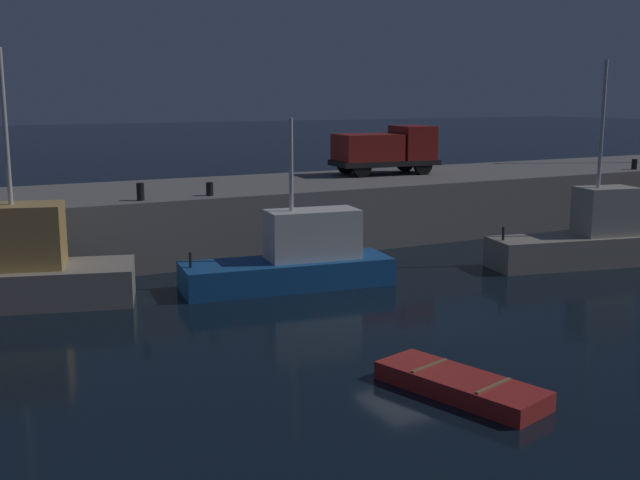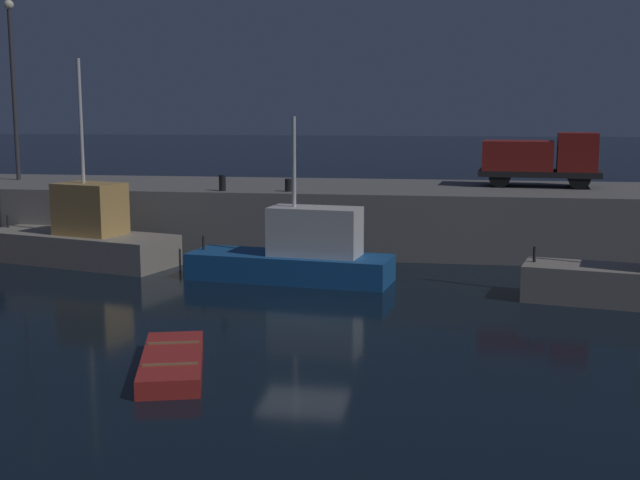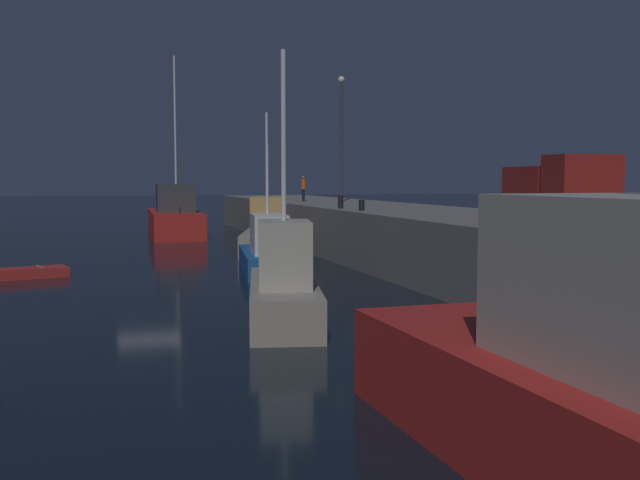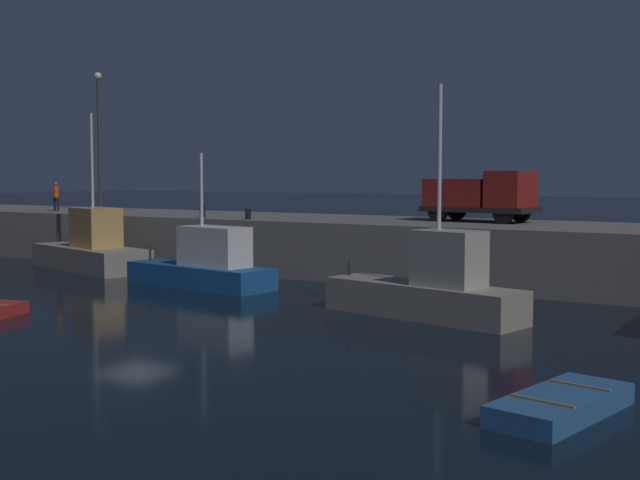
# 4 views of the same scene
# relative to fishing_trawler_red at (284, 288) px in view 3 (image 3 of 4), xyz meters

# --- Properties ---
(ground_plane) EXTENTS (320.00, 320.00, 0.00)m
(ground_plane) POSITION_rel_fishing_trawler_red_xyz_m (-10.24, -3.16, -0.99)
(ground_plane) COLOR black
(pier_quay) EXTENTS (73.87, 7.53, 2.63)m
(pier_quay) POSITION_rel_fishing_trawler_red_xyz_m (-10.24, 9.85, 0.33)
(pier_quay) COLOR slate
(pier_quay) RESTS_ON ground
(fishing_trawler_red) EXTENTS (7.40, 3.34, 7.70)m
(fishing_trawler_red) POSITION_rel_fishing_trawler_red_xyz_m (0.00, 0.00, 0.00)
(fishing_trawler_red) COLOR gray
(fishing_trawler_red) RESTS_ON ground
(fishing_boat_blue) EXTENTS (11.94, 3.83, 12.62)m
(fishing_boat_blue) POSITION_rel_fishing_trawler_red_xyz_m (-34.03, 0.34, 0.30)
(fishing_boat_blue) COLOR red
(fishing_boat_blue) RESTS_ON ground
(fishing_boat_white) EXTENTS (7.33, 3.10, 5.68)m
(fishing_boat_white) POSITION_rel_fishing_trawler_red_xyz_m (-11.34, 2.10, -0.06)
(fishing_boat_white) COLOR #195193
(fishing_boat_white) RESTS_ON ground
(fishing_trawler_green) EXTENTS (8.26, 4.68, 7.80)m
(fishing_trawler_green) POSITION_rel_fishing_trawler_red_xyz_m (-20.25, 4.10, 0.01)
(fishing_trawler_green) COLOR gray
(fishing_trawler_green) RESTS_ON ground
(dinghy_orange_near) EXTENTS (2.35, 4.08, 0.45)m
(dinghy_orange_near) POSITION_rel_fishing_trawler_red_xyz_m (-12.40, -8.29, -0.78)
(dinghy_orange_near) COLOR #B22823
(dinghy_orange_near) RESTS_ON ground
(lamp_post_west) EXTENTS (0.44, 0.44, 8.20)m
(lamp_post_west) POSITION_rel_fishing_trawler_red_xyz_m (-26.22, 10.45, 6.42)
(lamp_post_west) COLOR #38383D
(lamp_post_west) RESTS_ON pier_quay
(utility_truck) EXTENTS (5.24, 2.66, 2.31)m
(utility_truck) POSITION_rel_fishing_trawler_red_xyz_m (-2.32, 10.73, 2.86)
(utility_truck) COLOR black
(utility_truck) RESTS_ON pier_quay
(dockworker) EXTENTS (0.45, 0.34, 1.71)m
(dockworker) POSITION_rel_fishing_trawler_red_xyz_m (-27.52, 8.22, 2.62)
(dockworker) COLOR black
(dockworker) RESTS_ON pier_quay
(bollard_west) EXTENTS (0.28, 0.28, 0.51)m
(bollard_west) POSITION_rel_fishing_trawler_red_xyz_m (-12.63, 6.97, 1.90)
(bollard_west) COLOR black
(bollard_west) RESTS_ON pier_quay
(bollard_central) EXTENTS (0.28, 0.28, 0.64)m
(bollard_central) POSITION_rel_fishing_trawler_red_xyz_m (-15.34, 6.82, 1.97)
(bollard_central) COLOR black
(bollard_central) RESTS_ON pier_quay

